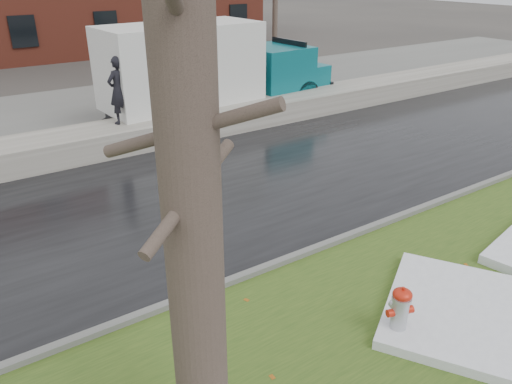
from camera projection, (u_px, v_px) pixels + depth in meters
ground at (341, 282)px, 8.69m from camera, size 120.00×120.00×0.00m
verge at (396, 320)px, 7.75m from camera, size 60.00×4.50×0.04m
road at (213, 192)px, 12.07m from camera, size 60.00×7.00×0.03m
parking_lot at (100, 112)px, 18.47m from camera, size 60.00×9.00×0.03m
curb at (304, 254)px, 9.42m from camera, size 60.00×0.15×0.14m
snowbank at (144, 133)px, 15.08m from camera, size 60.00×1.60×0.75m
fire_hydrant at (400, 310)px, 7.21m from camera, size 0.43×0.40×0.86m
tree at (191, 202)px, 4.11m from camera, size 1.21×1.37×6.43m
box_truck at (209, 69)px, 17.01m from camera, size 9.99×2.81×3.31m
worker at (119, 90)px, 14.33m from camera, size 0.82×0.68×1.94m
snow_patch_near at (455, 311)px, 7.79m from camera, size 3.26×3.06×0.16m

